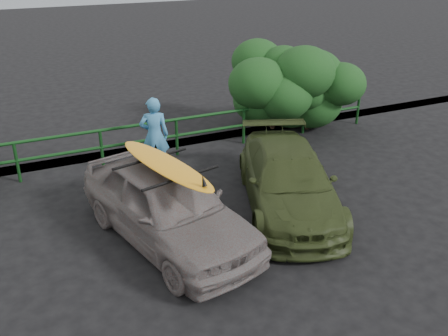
{
  "coord_description": "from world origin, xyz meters",
  "views": [
    {
      "loc": [
        -3.02,
        -6.83,
        5.32
      ],
      "look_at": [
        0.76,
        1.45,
        1.13
      ],
      "focal_mm": 40.0,
      "sensor_mm": 36.0,
      "label": 1
    }
  ],
  "objects_px": {
    "olive_vehicle": "(288,180)",
    "man": "(154,136)",
    "sedan": "(167,205)",
    "surfboard": "(165,164)",
    "guardrail": "(140,142)"
  },
  "relations": [
    {
      "from": "olive_vehicle",
      "to": "man",
      "type": "bearing_deg",
      "value": 145.15
    },
    {
      "from": "sedan",
      "to": "surfboard",
      "type": "height_order",
      "value": "surfboard"
    },
    {
      "from": "surfboard",
      "to": "guardrail",
      "type": "bearing_deg",
      "value": 68.03
    },
    {
      "from": "surfboard",
      "to": "sedan",
      "type": "bearing_deg",
      "value": -103.72
    },
    {
      "from": "olive_vehicle",
      "to": "surfboard",
      "type": "xyz_separation_m",
      "value": [
        -2.75,
        -0.16,
        0.95
      ]
    },
    {
      "from": "guardrail",
      "to": "man",
      "type": "relative_size",
      "value": 7.29
    },
    {
      "from": "guardrail",
      "to": "sedan",
      "type": "distance_m",
      "value": 3.94
    },
    {
      "from": "man",
      "to": "surfboard",
      "type": "xyz_separation_m",
      "value": [
        -0.73,
        -3.11,
        0.64
      ]
    },
    {
      "from": "surfboard",
      "to": "man",
      "type": "bearing_deg",
      "value": 63.11
    },
    {
      "from": "olive_vehicle",
      "to": "man",
      "type": "relative_size",
      "value": 2.33
    },
    {
      "from": "guardrail",
      "to": "surfboard",
      "type": "distance_m",
      "value": 4.08
    },
    {
      "from": "guardrail",
      "to": "surfboard",
      "type": "bearing_deg",
      "value": -98.25
    },
    {
      "from": "sedan",
      "to": "man",
      "type": "distance_m",
      "value": 3.2
    },
    {
      "from": "olive_vehicle",
      "to": "surfboard",
      "type": "distance_m",
      "value": 2.92
    },
    {
      "from": "sedan",
      "to": "surfboard",
      "type": "xyz_separation_m",
      "value": [
        0.0,
        0.0,
        0.85
      ]
    }
  ]
}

